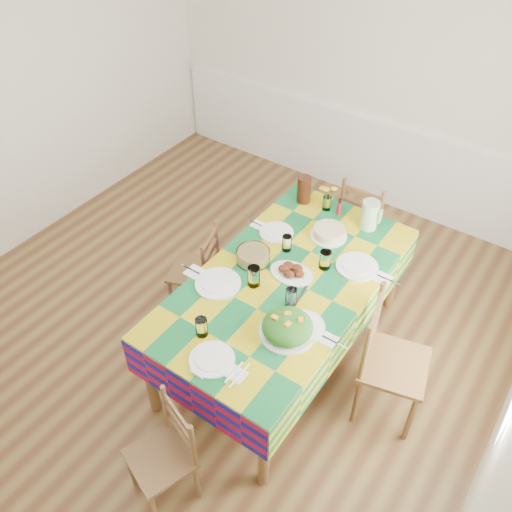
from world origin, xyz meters
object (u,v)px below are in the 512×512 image
Objects in this scene: tea_pitcher at (304,189)px; chair_near at (166,455)px; meat_platter at (292,272)px; chair_right at (388,362)px; chair_far at (364,222)px; chair_left at (198,271)px; green_pitcher at (370,215)px; dining_table at (285,288)px.

chair_near is (0.40, -2.22, -0.53)m from tea_pitcher.
chair_right is (0.84, -0.08, -0.34)m from meat_platter.
chair_far is at bearing 18.21° from chair_right.
tea_pitcher is 1.11m from chair_left.
tea_pitcher is (-0.60, 0.01, -0.00)m from green_pitcher.
chair_near is 0.81× the size of chair_right.
dining_table is 2.23× the size of chair_far.
green_pitcher is at bearing 75.50° from meat_platter.
meat_platter reaches higher than dining_table.
tea_pitcher is at bearing 131.14° from chair_left.
chair_left is (-0.48, -0.86, -0.52)m from tea_pitcher.
meat_platter is 0.91m from chair_right.
chair_left is at bearing 141.81° from chair_near.
chair_right is (0.85, -0.01, -0.22)m from dining_table.
dining_table is 6.47× the size of meat_platter.
chair_right is at bearing 77.27° from chair_near.
green_pitcher is 0.60m from tea_pitcher.
meat_platter is (0.01, 0.06, 0.12)m from dining_table.
tea_pitcher is 0.77m from chair_far.
dining_table is 0.14m from meat_platter.
meat_platter is 0.97m from chair_left.
chair_near is at bearing 90.55° from chair_far.
chair_left is at bearing -176.65° from meat_platter.
chair_far is at bearing 127.24° from chair_left.
chair_far is (-0.01, 2.69, 0.06)m from chair_near.
green_pitcher is at bearing 76.04° from dining_table.
green_pitcher reaches higher than dining_table.
dining_table is at bearing 69.17° from chair_left.
meat_platter is 1.41× the size of tea_pitcher.
green_pitcher is 0.25× the size of chair_far.
chair_right reaches higher than dining_table.
tea_pitcher reaches higher than chair_right.
chair_near is at bearing 134.15° from chair_right.
dining_table is 8.91× the size of green_pitcher.
tea_pitcher is at bearing 115.78° from meat_platter.
green_pitcher reaches higher than tea_pitcher.
green_pitcher is at bearing 104.03° from chair_near.
chair_near reaches higher than dining_table.
chair_left is at bearing -118.94° from tea_pitcher.
dining_table is at bearing -103.96° from green_pitcher.
green_pitcher is 0.28× the size of chair_near.
green_pitcher is 1.17m from chair_right.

